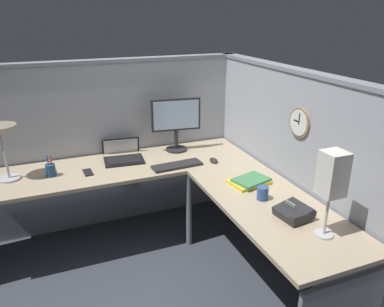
{
  "coord_description": "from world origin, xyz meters",
  "views": [
    {
      "loc": [
        -0.89,
        -2.51,
        1.98
      ],
      "look_at": [
        0.17,
        0.11,
        0.89
      ],
      "focal_mm": 34.88,
      "sensor_mm": 36.0,
      "label": 1
    }
  ],
  "objects_px": {
    "computer_mouse": "(214,160)",
    "wall_clock": "(300,123)",
    "laptop": "(123,155)",
    "desk_lamp_paper": "(332,176)",
    "book_stack": "(250,181)",
    "desk_lamp_dome": "(1,136)",
    "pen_cup": "(51,170)",
    "cell_phone": "(88,172)",
    "keyboard": "(177,165)",
    "monitor": "(176,121)",
    "coffee_mug": "(263,193)",
    "office_phone": "(294,213)"
  },
  "relations": [
    {
      "from": "desk_lamp_dome",
      "to": "coffee_mug",
      "type": "height_order",
      "value": "desk_lamp_dome"
    },
    {
      "from": "computer_mouse",
      "to": "cell_phone",
      "type": "relative_size",
      "value": 0.72
    },
    {
      "from": "laptop",
      "to": "coffee_mug",
      "type": "distance_m",
      "value": 1.38
    },
    {
      "from": "cell_phone",
      "to": "desk_lamp_paper",
      "type": "relative_size",
      "value": 0.27
    },
    {
      "from": "laptop",
      "to": "desk_lamp_paper",
      "type": "bearing_deg",
      "value": -63.55
    },
    {
      "from": "pen_cup",
      "to": "book_stack",
      "type": "height_order",
      "value": "pen_cup"
    },
    {
      "from": "monitor",
      "to": "wall_clock",
      "type": "distance_m",
      "value": 1.2
    },
    {
      "from": "laptop",
      "to": "wall_clock",
      "type": "bearing_deg",
      "value": -42.78
    },
    {
      "from": "desk_lamp_dome",
      "to": "wall_clock",
      "type": "height_order",
      "value": "wall_clock"
    },
    {
      "from": "computer_mouse",
      "to": "cell_phone",
      "type": "bearing_deg",
      "value": 170.71
    },
    {
      "from": "pen_cup",
      "to": "coffee_mug",
      "type": "distance_m",
      "value": 1.68
    },
    {
      "from": "computer_mouse",
      "to": "pen_cup",
      "type": "height_order",
      "value": "pen_cup"
    },
    {
      "from": "pen_cup",
      "to": "cell_phone",
      "type": "xyz_separation_m",
      "value": [
        0.28,
        -0.05,
        -0.05
      ]
    },
    {
      "from": "keyboard",
      "to": "desk_lamp_dome",
      "type": "bearing_deg",
      "value": 165.55
    },
    {
      "from": "pen_cup",
      "to": "book_stack",
      "type": "bearing_deg",
      "value": -27.18
    },
    {
      "from": "computer_mouse",
      "to": "cell_phone",
      "type": "xyz_separation_m",
      "value": [
        -1.06,
        0.17,
        -0.01
      ]
    },
    {
      "from": "laptop",
      "to": "desk_lamp_dome",
      "type": "relative_size",
      "value": 0.92
    },
    {
      "from": "desk_lamp_dome",
      "to": "pen_cup",
      "type": "distance_m",
      "value": 0.44
    },
    {
      "from": "cell_phone",
      "to": "office_phone",
      "type": "height_order",
      "value": "office_phone"
    },
    {
      "from": "computer_mouse",
      "to": "office_phone",
      "type": "bearing_deg",
      "value": -85.94
    },
    {
      "from": "desk_lamp_paper",
      "to": "office_phone",
      "type": "bearing_deg",
      "value": 101.61
    },
    {
      "from": "laptop",
      "to": "pen_cup",
      "type": "bearing_deg",
      "value": -163.33
    },
    {
      "from": "wall_clock",
      "to": "book_stack",
      "type": "bearing_deg",
      "value": 159.73
    },
    {
      "from": "computer_mouse",
      "to": "office_phone",
      "type": "xyz_separation_m",
      "value": [
        0.07,
        -1.05,
        0.02
      ]
    },
    {
      "from": "book_stack",
      "to": "desk_lamp_paper",
      "type": "height_order",
      "value": "desk_lamp_paper"
    },
    {
      "from": "keyboard",
      "to": "coffee_mug",
      "type": "bearing_deg",
      "value": -68.92
    },
    {
      "from": "office_phone",
      "to": "book_stack",
      "type": "xyz_separation_m",
      "value": [
        -0.0,
        0.55,
        -0.02
      ]
    },
    {
      "from": "keyboard",
      "to": "pen_cup",
      "type": "xyz_separation_m",
      "value": [
        -1.01,
        0.2,
        0.04
      ]
    },
    {
      "from": "keyboard",
      "to": "coffee_mug",
      "type": "distance_m",
      "value": 0.86
    },
    {
      "from": "laptop",
      "to": "computer_mouse",
      "type": "xyz_separation_m",
      "value": [
        0.72,
        -0.41,
        -0.01
      ]
    },
    {
      "from": "computer_mouse",
      "to": "cell_phone",
      "type": "distance_m",
      "value": 1.07
    },
    {
      "from": "pen_cup",
      "to": "laptop",
      "type": "bearing_deg",
      "value": 16.67
    },
    {
      "from": "laptop",
      "to": "computer_mouse",
      "type": "bearing_deg",
      "value": -29.54
    },
    {
      "from": "book_stack",
      "to": "monitor",
      "type": "bearing_deg",
      "value": 106.81
    },
    {
      "from": "pen_cup",
      "to": "book_stack",
      "type": "relative_size",
      "value": 0.56
    },
    {
      "from": "laptop",
      "to": "book_stack",
      "type": "relative_size",
      "value": 1.29
    },
    {
      "from": "book_stack",
      "to": "desk_lamp_dome",
      "type": "bearing_deg",
      "value": 155.59
    },
    {
      "from": "pen_cup",
      "to": "cell_phone",
      "type": "relative_size",
      "value": 1.25
    },
    {
      "from": "office_phone",
      "to": "keyboard",
      "type": "bearing_deg",
      "value": 110.71
    },
    {
      "from": "computer_mouse",
      "to": "coffee_mug",
      "type": "distance_m",
      "value": 0.76
    },
    {
      "from": "book_stack",
      "to": "wall_clock",
      "type": "xyz_separation_m",
      "value": [
        0.32,
        -0.12,
        0.46
      ]
    },
    {
      "from": "cell_phone",
      "to": "desk_lamp_paper",
      "type": "distance_m",
      "value": 1.91
    },
    {
      "from": "desk_lamp_dome",
      "to": "wall_clock",
      "type": "bearing_deg",
      "value": -23.77
    },
    {
      "from": "computer_mouse",
      "to": "wall_clock",
      "type": "relative_size",
      "value": 0.47
    },
    {
      "from": "cell_phone",
      "to": "office_phone",
      "type": "xyz_separation_m",
      "value": [
        1.13,
        -1.22,
        0.03
      ]
    },
    {
      "from": "laptop",
      "to": "desk_lamp_dome",
      "type": "bearing_deg",
      "value": -172.14
    },
    {
      "from": "monitor",
      "to": "coffee_mug",
      "type": "xyz_separation_m",
      "value": [
        0.23,
        -1.16,
        -0.25
      ]
    },
    {
      "from": "keyboard",
      "to": "pen_cup",
      "type": "relative_size",
      "value": 2.39
    },
    {
      "from": "monitor",
      "to": "pen_cup",
      "type": "xyz_separation_m",
      "value": [
        -1.14,
        -0.18,
        -0.24
      ]
    },
    {
      "from": "book_stack",
      "to": "coffee_mug",
      "type": "height_order",
      "value": "coffee_mug"
    }
  ]
}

